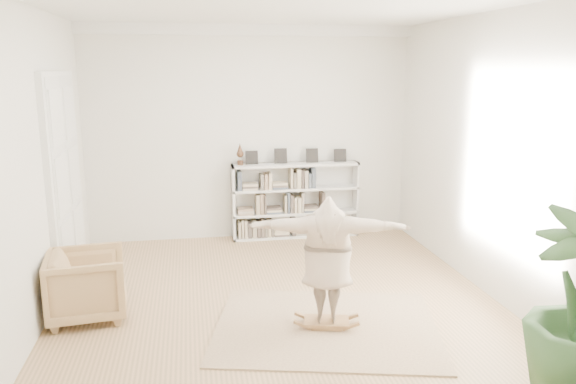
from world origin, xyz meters
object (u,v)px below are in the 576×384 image
object	(u,v)px
bookshelf	(295,201)
person	(327,256)
rocker_board	(326,322)
armchair	(87,285)

from	to	relation	value
bookshelf	person	xyz separation A→B (m)	(-0.31, -3.57, 0.22)
rocker_board	person	size ratio (longest dim) A/B	0.32
bookshelf	rocker_board	bearing A→B (deg)	-94.97
rocker_board	person	bearing A→B (deg)	0.00
bookshelf	rocker_board	size ratio (longest dim) A/B	3.89
bookshelf	armchair	bearing A→B (deg)	-137.15
armchair	rocker_board	world-z (taller)	armchair
bookshelf	rocker_board	world-z (taller)	bookshelf
person	armchair	bearing A→B (deg)	-2.14
bookshelf	armchair	size ratio (longest dim) A/B	2.48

